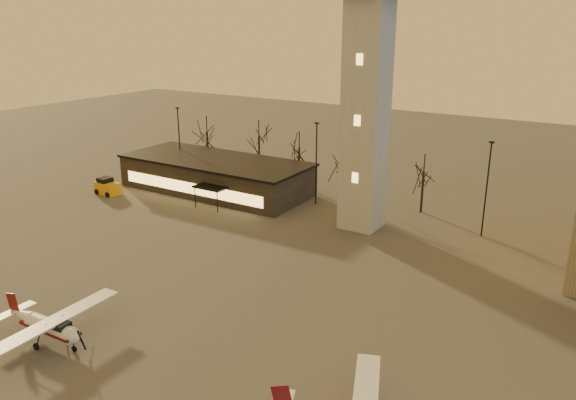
% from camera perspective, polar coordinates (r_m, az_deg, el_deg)
% --- Properties ---
extents(ground, '(220.00, 220.00, 0.00)m').
position_cam_1_polar(ground, '(39.95, -11.83, -15.56)').
color(ground, '#43413E').
rests_on(ground, ground).
extents(control_tower, '(6.80, 6.80, 32.60)m').
position_cam_1_polar(control_tower, '(58.74, 8.07, 12.45)').
color(control_tower, '#A29F9A').
rests_on(control_tower, ground).
extents(terminal, '(25.40, 12.20, 4.30)m').
position_cam_1_polar(terminal, '(74.57, -7.35, 2.55)').
color(terminal, black).
rests_on(terminal, ground).
extents(light_poles, '(58.50, 12.25, 10.14)m').
position_cam_1_polar(light_poles, '(61.44, 8.44, 2.29)').
color(light_poles, black).
rests_on(light_poles, ground).
extents(tree_row, '(37.20, 9.20, 8.80)m').
position_cam_1_polar(tree_row, '(74.69, 1.01, 5.71)').
color(tree_row, black).
rests_on(tree_row, ground).
extents(cessna_rear, '(8.22, 10.40, 2.87)m').
position_cam_1_polar(cessna_rear, '(43.52, -22.76, -12.17)').
color(cessna_rear, silver).
rests_on(cessna_rear, ground).
extents(service_cart, '(3.48, 2.36, 2.13)m').
position_cam_1_polar(service_cart, '(76.58, -17.87, 1.18)').
color(service_cart, orange).
rests_on(service_cart, ground).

